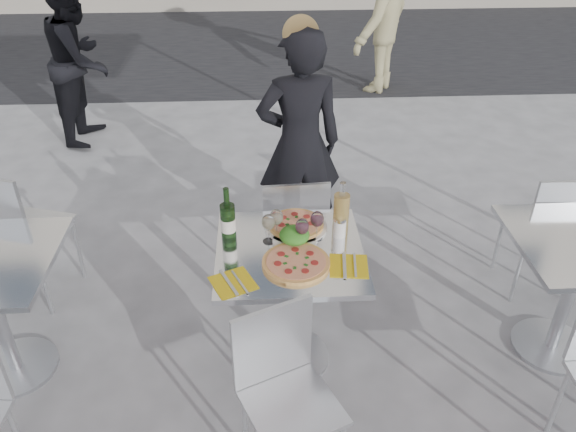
{
  "coord_description": "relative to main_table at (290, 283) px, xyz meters",
  "views": [
    {
      "loc": [
        -0.13,
        -2.22,
        2.37
      ],
      "look_at": [
        0.0,
        0.15,
        0.85
      ],
      "focal_mm": 35.0,
      "sensor_mm": 36.0,
      "label": 1
    }
  ],
  "objects": [
    {
      "name": "side_chair_lfar",
      "position": [
        -1.59,
        0.58,
        0.02
      ],
      "size": [
        0.54,
        0.55,
        0.95
      ],
      "rotation": [
        0.0,
        0.0,
        2.84
      ],
      "color": "silver",
      "rests_on": "ground"
    },
    {
      "name": "salad_plate",
      "position": [
        0.03,
        0.06,
        0.25
      ],
      "size": [
        0.22,
        0.22,
        0.09
      ],
      "color": "white",
      "rests_on": "main_table"
    },
    {
      "name": "side_chair_rfar",
      "position": [
        1.6,
        0.48,
        -0.02
      ],
      "size": [
        0.41,
        0.42,
        0.88
      ],
      "rotation": [
        0.0,
        0.0,
        3.11
      ],
      "color": "silver",
      "rests_on": "ground"
    },
    {
      "name": "pedestrian_b",
      "position": [
        1.28,
        4.3,
        0.32
      ],
      "size": [
        1.15,
        1.28,
        1.72
      ],
      "primitive_type": "imported",
      "rotation": [
        0.0,
        0.0,
        4.13
      ],
      "color": "#9B9164",
      "rests_on": "ground"
    },
    {
      "name": "wineglass_white_b",
      "position": [
        -0.06,
        0.12,
        0.32
      ],
      "size": [
        0.07,
        0.07,
        0.16
      ],
      "color": "white",
      "rests_on": "main_table"
    },
    {
      "name": "chair_near",
      "position": [
        -0.06,
        -0.58,
        -0.06
      ],
      "size": [
        0.49,
        0.5,
        0.82
      ],
      "rotation": [
        0.0,
        0.0,
        0.42
      ],
      "color": "silver",
      "rests_on": "ground"
    },
    {
      "name": "wineglass_red_b",
      "position": [
        0.14,
        0.09,
        0.32
      ],
      "size": [
        0.07,
        0.07,
        0.16
      ],
      "color": "white",
      "rests_on": "main_table"
    },
    {
      "name": "ground",
      "position": [
        0.0,
        0.0,
        -0.54
      ],
      "size": [
        80.0,
        80.0,
        0.0
      ],
      "primitive_type": "plane",
      "color": "slate"
    },
    {
      "name": "napkin_left",
      "position": [
        -0.27,
        -0.24,
        0.21
      ],
      "size": [
        0.24,
        0.24,
        0.01
      ],
      "rotation": [
        0.0,
        0.0,
        0.43
      ],
      "color": "gold",
      "rests_on": "main_table"
    },
    {
      "name": "napkin_right",
      "position": [
        0.27,
        -0.15,
        0.21
      ],
      "size": [
        0.2,
        0.2,
        0.01
      ],
      "rotation": [
        0.0,
        0.0,
        -0.11
      ],
      "color": "gold",
      "rests_on": "main_table"
    },
    {
      "name": "side_table_right",
      "position": [
        1.5,
        0.0,
        0.0
      ],
      "size": [
        0.72,
        0.72,
        0.75
      ],
      "color": "#B7BABF",
      "rests_on": "ground"
    },
    {
      "name": "wineglass_red_a",
      "position": [
        0.06,
        0.03,
        0.32
      ],
      "size": [
        0.07,
        0.07,
        0.16
      ],
      "color": "white",
      "rests_on": "main_table"
    },
    {
      "name": "pizza_near",
      "position": [
        0.02,
        -0.12,
        0.22
      ],
      "size": [
        0.32,
        0.32,
        0.02
      ],
      "color": "tan",
      "rests_on": "main_table"
    },
    {
      "name": "street_asphalt",
      "position": [
        0.0,
        6.5,
        -0.54
      ],
      "size": [
        24.0,
        5.0,
        0.0
      ],
      "primitive_type": "cube",
      "color": "black",
      "rests_on": "ground"
    },
    {
      "name": "wine_bottle",
      "position": [
        -0.3,
        0.11,
        0.32
      ],
      "size": [
        0.07,
        0.08,
        0.29
      ],
      "color": "#244F1D",
      "rests_on": "main_table"
    },
    {
      "name": "wineglass_white_a",
      "position": [
        -0.1,
        0.08,
        0.32
      ],
      "size": [
        0.07,
        0.07,
        0.16
      ],
      "color": "white",
      "rests_on": "main_table"
    },
    {
      "name": "main_table",
      "position": [
        0.0,
        0.0,
        0.0
      ],
      "size": [
        0.72,
        0.72,
        0.75
      ],
      "color": "#B7BABF",
      "rests_on": "ground"
    },
    {
      "name": "pizza_far",
      "position": [
        0.04,
        0.19,
        0.23
      ],
      "size": [
        0.33,
        0.33,
        0.03
      ],
      "color": "white",
      "rests_on": "main_table"
    },
    {
      "name": "pedestrian_a",
      "position": [
        -1.8,
        3.08,
        0.24
      ],
      "size": [
        0.65,
        0.8,
        1.55
      ],
      "primitive_type": "imported",
      "rotation": [
        0.0,
        0.0,
        1.49
      ],
      "color": "black",
      "rests_on": "ground"
    },
    {
      "name": "chair_far",
      "position": [
        0.06,
        0.58,
        -0.04
      ],
      "size": [
        0.41,
        0.42,
        0.84
      ],
      "rotation": [
        0.0,
        0.0,
        3.21
      ],
      "color": "silver",
      "rests_on": "ground"
    },
    {
      "name": "sugar_shaker",
      "position": [
        0.26,
        0.11,
        0.26
      ],
      "size": [
        0.06,
        0.06,
        0.11
      ],
      "color": "white",
      "rests_on": "main_table"
    },
    {
      "name": "carafe",
      "position": [
        0.27,
        0.14,
        0.33
      ],
      "size": [
        0.08,
        0.08,
        0.29
      ],
      "color": "#D9B55C",
      "rests_on": "main_table"
    },
    {
      "name": "woman_diner",
      "position": [
        0.13,
        1.13,
        0.24
      ],
      "size": [
        0.61,
        0.44,
        1.56
      ],
      "primitive_type": "imported",
      "rotation": [
        0.0,
        0.0,
        3.26
      ],
      "color": "black",
      "rests_on": "ground"
    }
  ]
}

